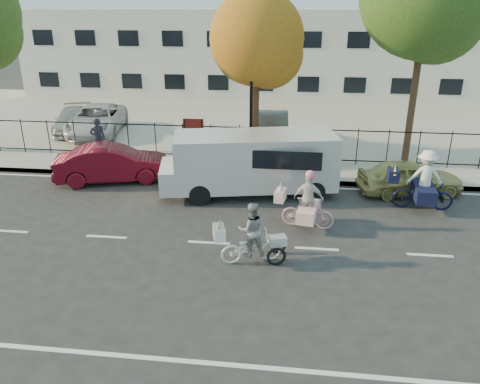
# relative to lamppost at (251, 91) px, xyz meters

# --- Properties ---
(ground) EXTENTS (120.00, 120.00, 0.00)m
(ground) POSITION_rel_lamppost_xyz_m (-0.50, -6.80, -3.11)
(ground) COLOR #333334
(road_markings) EXTENTS (60.00, 9.52, 0.01)m
(road_markings) POSITION_rel_lamppost_xyz_m (-0.50, -6.80, -3.11)
(road_markings) COLOR silver
(road_markings) RESTS_ON ground
(curb) EXTENTS (60.00, 0.10, 0.15)m
(curb) POSITION_rel_lamppost_xyz_m (-0.50, -1.75, -3.04)
(curb) COLOR #A8A399
(curb) RESTS_ON ground
(sidewalk) EXTENTS (60.00, 2.20, 0.15)m
(sidewalk) POSITION_rel_lamppost_xyz_m (-0.50, -0.70, -3.04)
(sidewalk) COLOR #A8A399
(sidewalk) RESTS_ON ground
(parking_lot) EXTENTS (60.00, 15.60, 0.15)m
(parking_lot) POSITION_rel_lamppost_xyz_m (-0.50, 8.20, -3.04)
(parking_lot) COLOR #A8A399
(parking_lot) RESTS_ON ground
(iron_fence) EXTENTS (58.00, 0.06, 1.50)m
(iron_fence) POSITION_rel_lamppost_xyz_m (-0.50, 0.40, -2.21)
(iron_fence) COLOR black
(iron_fence) RESTS_ON sidewalk
(building) EXTENTS (34.00, 10.00, 6.00)m
(building) POSITION_rel_lamppost_xyz_m (-0.50, 18.20, -0.11)
(building) COLOR silver
(building) RESTS_ON ground
(lamppost) EXTENTS (0.36, 0.36, 4.33)m
(lamppost) POSITION_rel_lamppost_xyz_m (0.00, 0.00, 0.00)
(lamppost) COLOR black
(lamppost) RESTS_ON sidewalk
(street_sign) EXTENTS (0.85, 0.06, 1.80)m
(street_sign) POSITION_rel_lamppost_xyz_m (-2.35, 0.00, -1.70)
(street_sign) COLOR black
(street_sign) RESTS_ON sidewalk
(zebra_trike) EXTENTS (1.92, 1.16, 1.65)m
(zebra_trike) POSITION_rel_lamppost_xyz_m (0.78, -7.68, -2.48)
(zebra_trike) COLOR white
(zebra_trike) RESTS_ON ground
(unicorn_bike) EXTENTS (1.83, 1.30, 1.81)m
(unicorn_bike) POSITION_rel_lamppost_xyz_m (2.22, -5.47, -2.44)
(unicorn_bike) COLOR #CE9DAC
(unicorn_bike) RESTS_ON ground
(bull_bike) EXTENTS (2.14, 1.47, 1.98)m
(bull_bike) POSITION_rel_lamppost_xyz_m (5.95, -3.60, -2.32)
(bull_bike) COLOR black
(bull_bike) RESTS_ON ground
(white_van) EXTENTS (6.35, 3.08, 2.14)m
(white_van) POSITION_rel_lamppost_xyz_m (0.32, -2.88, -1.93)
(white_van) COLOR silver
(white_van) RESTS_ON ground
(red_sedan) EXTENTS (4.45, 2.62, 1.38)m
(red_sedan) POSITION_rel_lamppost_xyz_m (-4.97, -2.30, -2.42)
(red_sedan) COLOR #5A0A18
(red_sedan) RESTS_ON ground
(gold_sedan) EXTENTS (3.78, 2.11, 1.22)m
(gold_sedan) POSITION_rel_lamppost_xyz_m (5.83, -2.30, -2.50)
(gold_sedan) COLOR tan
(gold_sedan) RESTS_ON ground
(pedestrian) EXTENTS (0.75, 0.69, 1.73)m
(pedestrian) POSITION_rel_lamppost_xyz_m (-6.48, 0.00, -2.10)
(pedestrian) COLOR black
(pedestrian) RESTS_ON sidewalk
(lot_car_a) EXTENTS (2.73, 4.34, 1.17)m
(lot_car_a) POSITION_rel_lamppost_xyz_m (-9.57, 4.18, -2.38)
(lot_car_a) COLOR #999CA0
(lot_car_a) RESTS_ON parking_lot
(lot_car_b) EXTENTS (3.16, 5.41, 1.41)m
(lot_car_b) POSITION_rel_lamppost_xyz_m (-8.19, 3.92, -2.26)
(lot_car_b) COLOR silver
(lot_car_b) RESTS_ON parking_lot
(lot_car_c) EXTENTS (1.77, 4.47, 1.45)m
(lot_car_c) POSITION_rel_lamppost_xyz_m (0.67, 3.06, -2.24)
(lot_car_c) COLOR #54585C
(lot_car_c) RESTS_ON parking_lot
(tree_mid) EXTENTS (3.76, 3.76, 6.89)m
(tree_mid) POSITION_rel_lamppost_xyz_m (0.24, 1.09, 1.71)
(tree_mid) COLOR #442D1D
(tree_mid) RESTS_ON ground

